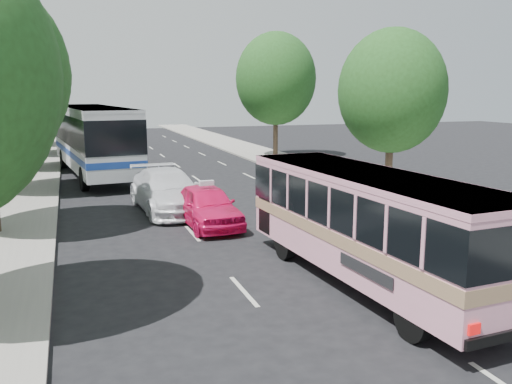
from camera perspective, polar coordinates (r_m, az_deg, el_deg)
name	(u,v)px	position (r m, az deg, el deg)	size (l,w,h in m)	color
ground	(284,261)	(16.40, 2.92, -7.24)	(120.00, 120.00, 0.00)	black
sidewalk_left	(24,176)	(34.91, -23.20, 1.60)	(4.00, 90.00, 0.15)	#9E998E
sidewalk_right	(289,163)	(37.67, 3.53, 3.03)	(4.00, 90.00, 0.12)	#9E998E
tree_left_c	(2,67)	(28.55, -25.16, 11.84)	(6.00, 6.00, 9.35)	#38281E
tree_left_d	(19,80)	(36.50, -23.68, 10.70)	(5.52, 5.52, 8.60)	#38281E
tree_left_e	(28,71)	(44.50, -22.85, 11.62)	(6.30, 6.30, 9.82)	#38281E
tree_left_f	(32,79)	(52.48, -22.51, 10.90)	(5.88, 5.88, 9.16)	#38281E
tree_right_near	(394,87)	(26.77, 14.36, 10.68)	(5.10, 5.10, 7.95)	#38281E
tree_right_far	(277,76)	(41.23, 2.24, 12.14)	(6.00, 6.00, 9.35)	#38281E
pink_bus	(368,216)	(14.27, 11.70, -2.48)	(3.00, 9.45, 2.97)	pink
pink_taxi	(207,206)	(20.41, -5.19, -1.44)	(1.83, 4.55, 1.55)	#F31560
white_pickup	(167,191)	(23.20, -9.32, 0.15)	(2.42, 5.96, 1.73)	white
tour_coach_front	(93,135)	(33.50, -16.76, 5.79)	(4.48, 13.95, 4.10)	silver
tour_coach_rear	(83,125)	(49.61, -17.78, 6.73)	(4.10, 11.84, 3.47)	silver
taxi_roof_sign	(207,183)	(20.25, -5.23, 0.95)	(0.55, 0.18, 0.18)	silver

